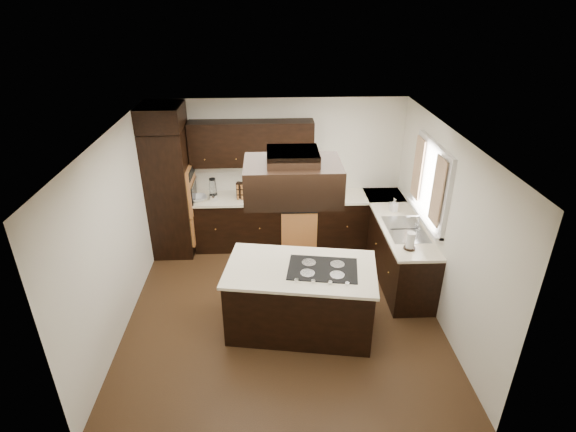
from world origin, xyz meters
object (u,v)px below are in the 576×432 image
object	(u,v)px
island	(300,299)
range_hood	(293,180)
oven_column	(170,193)
spice_rack	(246,191)

from	to	relation	value
island	range_hood	size ratio (longest dim) A/B	1.72
oven_column	range_hood	bearing A→B (deg)	-50.26
oven_column	island	xyz separation A→B (m)	(1.99, -2.10, -0.62)
spice_rack	island	bearing A→B (deg)	-47.31
island	oven_column	bearing A→B (deg)	142.34
spice_rack	range_hood	bearing A→B (deg)	-51.22
oven_column	spice_rack	world-z (taller)	oven_column
oven_column	island	bearing A→B (deg)	-46.51
island	range_hood	bearing A→B (deg)	-117.39
oven_column	spice_rack	distance (m)	1.24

